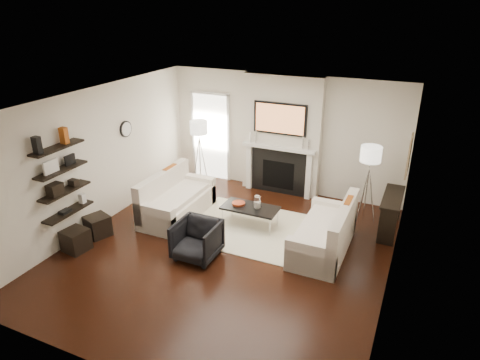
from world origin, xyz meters
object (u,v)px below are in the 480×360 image
at_px(loveseat_left_base, 178,207).
at_px(lamp_left_shade, 199,127).
at_px(loveseat_right_base, 323,240).
at_px(coffee_table, 250,208).
at_px(lamp_right_shade, 371,154).
at_px(ottoman_near, 98,226).
at_px(armchair, 197,238).

height_order(loveseat_left_base, lamp_left_shade, lamp_left_shade).
bearing_deg(loveseat_right_base, coffee_table, 169.61).
bearing_deg(loveseat_left_base, loveseat_right_base, -1.15).
distance_m(loveseat_left_base, loveseat_right_base, 3.07).
bearing_deg(lamp_right_shade, ottoman_near, -149.53).
height_order(armchair, lamp_left_shade, lamp_left_shade).
xyz_separation_m(lamp_left_shade, ottoman_near, (-0.62, -2.90, -1.25)).
distance_m(coffee_table, lamp_left_shade, 2.56).
bearing_deg(coffee_table, lamp_left_shade, 143.85).
bearing_deg(armchair, loveseat_left_base, 133.47).
distance_m(loveseat_left_base, coffee_table, 1.56).
relative_size(lamp_right_shade, ottoman_near, 1.00).
height_order(loveseat_left_base, ottoman_near, loveseat_left_base).
distance_m(loveseat_left_base, armchair, 1.64).
relative_size(loveseat_right_base, lamp_left_shade, 4.50).
xyz_separation_m(loveseat_left_base, ottoman_near, (-0.97, -1.31, -0.01)).
distance_m(loveseat_left_base, lamp_right_shade, 4.00).
relative_size(coffee_table, ottoman_near, 2.75).
distance_m(loveseat_right_base, ottoman_near, 4.22).
xyz_separation_m(coffee_table, lamp_left_shade, (-1.88, 1.37, 1.05)).
bearing_deg(armchair, lamp_right_shade, 46.03).
relative_size(loveseat_left_base, lamp_left_shade, 4.50).
bearing_deg(lamp_right_shade, lamp_left_shade, 176.45).
bearing_deg(lamp_right_shade, armchair, -133.76).
height_order(armchair, lamp_right_shade, lamp_right_shade).
bearing_deg(loveseat_left_base, armchair, -46.32).
bearing_deg(ottoman_near, lamp_left_shade, 77.94).
xyz_separation_m(loveseat_left_base, lamp_right_shade, (3.55, 1.35, 1.24)).
bearing_deg(lamp_left_shade, ottoman_near, -102.06).
relative_size(armchair, lamp_left_shade, 1.86).
relative_size(loveseat_left_base, coffee_table, 1.64).
bearing_deg(loveseat_right_base, lamp_left_shade, 154.12).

